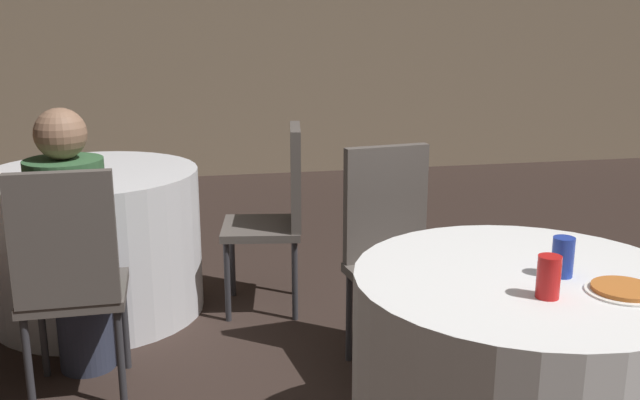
{
  "coord_description": "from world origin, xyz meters",
  "views": [
    {
      "loc": [
        -0.94,
        -1.76,
        1.52
      ],
      "look_at": [
        -0.46,
        0.75,
        0.85
      ],
      "focal_mm": 40.0,
      "sensor_mm": 36.0,
      "label": 1
    }
  ],
  "objects_px": {
    "soda_can_blue": "(563,257)",
    "soda_can_red": "(549,277)",
    "table_far": "(95,242)",
    "person_green_jacket": "(74,252)",
    "table_near": "(517,386)",
    "chair_far_east": "(280,203)",
    "chair_near_north": "(393,240)",
    "pizza_plate_near": "(624,290)",
    "chair_far_south": "(69,269)"
  },
  "relations": [
    {
      "from": "table_far",
      "to": "chair_far_south",
      "type": "bearing_deg",
      "value": -88.77
    },
    {
      "from": "chair_far_south",
      "to": "pizza_plate_near",
      "type": "relative_size",
      "value": 4.51
    },
    {
      "from": "chair_far_east",
      "to": "soda_can_blue",
      "type": "distance_m",
      "value": 1.8
    },
    {
      "from": "chair_near_north",
      "to": "soda_can_blue",
      "type": "xyz_separation_m",
      "value": [
        0.24,
        -0.96,
        0.24
      ]
    },
    {
      "from": "pizza_plate_near",
      "to": "table_near",
      "type": "bearing_deg",
      "value": 137.97
    },
    {
      "from": "table_far",
      "to": "person_green_jacket",
      "type": "bearing_deg",
      "value": -88.77
    },
    {
      "from": "table_near",
      "to": "pizza_plate_near",
      "type": "xyz_separation_m",
      "value": [
        0.21,
        -0.19,
        0.38
      ]
    },
    {
      "from": "chair_far_east",
      "to": "soda_can_red",
      "type": "distance_m",
      "value": 1.9
    },
    {
      "from": "person_green_jacket",
      "to": "soda_can_blue",
      "type": "relative_size",
      "value": 9.66
    },
    {
      "from": "chair_far_east",
      "to": "table_far",
      "type": "bearing_deg",
      "value": 90.0
    },
    {
      "from": "chair_near_north",
      "to": "chair_far_south",
      "type": "bearing_deg",
      "value": -3.54
    },
    {
      "from": "chair_near_north",
      "to": "pizza_plate_near",
      "type": "xyz_separation_m",
      "value": [
        0.34,
        -1.12,
        0.19
      ]
    },
    {
      "from": "table_far",
      "to": "soda_can_red",
      "type": "height_order",
      "value": "soda_can_red"
    },
    {
      "from": "chair_near_north",
      "to": "soda_can_red",
      "type": "bearing_deg",
      "value": 87.41
    },
    {
      "from": "table_far",
      "to": "chair_near_north",
      "type": "height_order",
      "value": "chair_near_north"
    },
    {
      "from": "pizza_plate_near",
      "to": "soda_can_blue",
      "type": "xyz_separation_m",
      "value": [
        -0.11,
        0.16,
        0.05
      ]
    },
    {
      "from": "table_far",
      "to": "person_green_jacket",
      "type": "xyz_separation_m",
      "value": [
        0.02,
        -0.78,
        0.21
      ]
    },
    {
      "from": "pizza_plate_near",
      "to": "soda_can_red",
      "type": "height_order",
      "value": "soda_can_red"
    },
    {
      "from": "chair_near_north",
      "to": "chair_far_south",
      "type": "xyz_separation_m",
      "value": [
        -1.32,
        -0.11,
        0.0
      ]
    },
    {
      "from": "pizza_plate_near",
      "to": "chair_far_east",
      "type": "bearing_deg",
      "value": 111.98
    },
    {
      "from": "chair_far_south",
      "to": "soda_can_red",
      "type": "xyz_separation_m",
      "value": [
        1.43,
        -1.0,
        0.24
      ]
    },
    {
      "from": "chair_far_south",
      "to": "pizza_plate_near",
      "type": "distance_m",
      "value": 1.95
    },
    {
      "from": "table_far",
      "to": "soda_can_red",
      "type": "distance_m",
      "value": 2.48
    },
    {
      "from": "table_near",
      "to": "pizza_plate_near",
      "type": "distance_m",
      "value": 0.47
    },
    {
      "from": "table_near",
      "to": "soda_can_red",
      "type": "relative_size",
      "value": 8.59
    },
    {
      "from": "chair_far_south",
      "to": "chair_far_east",
      "type": "height_order",
      "value": "same"
    },
    {
      "from": "person_green_jacket",
      "to": "soda_can_blue",
      "type": "height_order",
      "value": "person_green_jacket"
    },
    {
      "from": "chair_far_south",
      "to": "person_green_jacket",
      "type": "xyz_separation_m",
      "value": [
        -0.0,
        0.18,
        0.01
      ]
    },
    {
      "from": "table_far",
      "to": "soda_can_blue",
      "type": "bearing_deg",
      "value": -48.94
    },
    {
      "from": "chair_far_south",
      "to": "chair_near_north",
      "type": "bearing_deg",
      "value": 3.6
    },
    {
      "from": "table_near",
      "to": "soda_can_red",
      "type": "xyz_separation_m",
      "value": [
        -0.02,
        -0.18,
        0.44
      ]
    },
    {
      "from": "table_far",
      "to": "soda_can_red",
      "type": "xyz_separation_m",
      "value": [
        1.45,
        -1.96,
        0.44
      ]
    },
    {
      "from": "table_near",
      "to": "table_far",
      "type": "distance_m",
      "value": 2.31
    },
    {
      "from": "soda_can_blue",
      "to": "soda_can_red",
      "type": "relative_size",
      "value": 1.0
    },
    {
      "from": "table_near",
      "to": "chair_far_south",
      "type": "xyz_separation_m",
      "value": [
        -1.46,
        0.82,
        0.2
      ]
    },
    {
      "from": "table_near",
      "to": "table_far",
      "type": "height_order",
      "value": "same"
    },
    {
      "from": "chair_near_north",
      "to": "soda_can_red",
      "type": "distance_m",
      "value": 1.14
    },
    {
      "from": "table_far",
      "to": "chair_near_north",
      "type": "distance_m",
      "value": 1.6
    },
    {
      "from": "pizza_plate_near",
      "to": "soda_can_blue",
      "type": "height_order",
      "value": "soda_can_blue"
    },
    {
      "from": "soda_can_red",
      "to": "chair_far_east",
      "type": "bearing_deg",
      "value": 105.53
    },
    {
      "from": "table_far",
      "to": "chair_far_east",
      "type": "distance_m",
      "value": 0.98
    },
    {
      "from": "chair_near_north",
      "to": "soda_can_red",
      "type": "relative_size",
      "value": 7.96
    },
    {
      "from": "table_near",
      "to": "chair_far_east",
      "type": "height_order",
      "value": "chair_far_east"
    },
    {
      "from": "table_near",
      "to": "chair_far_south",
      "type": "distance_m",
      "value": 1.68
    },
    {
      "from": "person_green_jacket",
      "to": "soda_can_red",
      "type": "xyz_separation_m",
      "value": [
        1.44,
        -1.17,
        0.23
      ]
    },
    {
      "from": "soda_can_red",
      "to": "soda_can_blue",
      "type": "bearing_deg",
      "value": 49.55
    },
    {
      "from": "chair_far_east",
      "to": "pizza_plate_near",
      "type": "distance_m",
      "value": 1.98
    },
    {
      "from": "table_near",
      "to": "table_far",
      "type": "xyz_separation_m",
      "value": [
        -1.48,
        1.78,
        0.0
      ]
    },
    {
      "from": "soda_can_red",
      "to": "chair_near_north",
      "type": "bearing_deg",
      "value": 95.77
    },
    {
      "from": "person_green_jacket",
      "to": "chair_near_north",
      "type": "bearing_deg",
      "value": -4.01
    }
  ]
}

